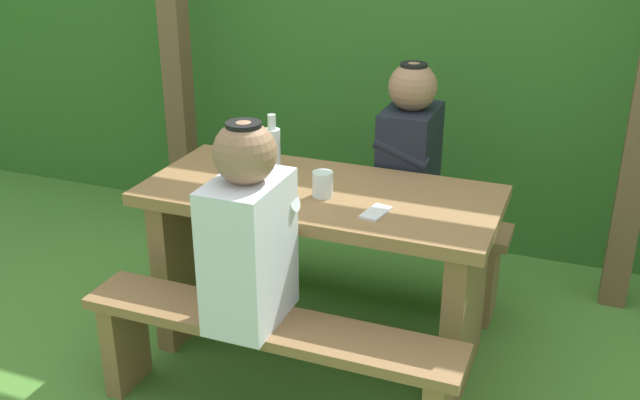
{
  "coord_description": "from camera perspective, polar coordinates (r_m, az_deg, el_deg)",
  "views": [
    {
      "loc": [
        0.97,
        -2.48,
        1.83
      ],
      "look_at": [
        0.0,
        0.0,
        0.69
      ],
      "focal_mm": 41.22,
      "sensor_mm": 36.0,
      "label": 1
    }
  ],
  "objects": [
    {
      "name": "ground_plane",
      "position": [
        3.24,
        -0.0,
        -11.33
      ],
      "size": [
        12.0,
        12.0,
        0.0
      ],
      "primitive_type": "plane",
      "color": "#4E8532"
    },
    {
      "name": "hedge_backdrop",
      "position": [
        4.36,
        8.31,
        12.71
      ],
      "size": [
        6.4,
        1.0,
        2.12
      ],
      "primitive_type": "cube",
      "color": "#326A24",
      "rests_on": "ground_plane"
    },
    {
      "name": "pergola_post_left",
      "position": [
        4.07,
        -11.09,
        10.48
      ],
      "size": [
        0.12,
        0.12,
        1.94
      ],
      "primitive_type": "cube",
      "color": "brown",
      "rests_on": "ground_plane"
    },
    {
      "name": "picnic_table",
      "position": [
        2.98,
        -0.0,
        -3.37
      ],
      "size": [
        1.4,
        0.64,
        0.74
      ],
      "color": "olive",
      "rests_on": "ground_plane"
    },
    {
      "name": "bench_near",
      "position": [
        2.68,
        -4.03,
        -11.53
      ],
      "size": [
        1.4,
        0.24,
        0.43
      ],
      "color": "olive",
      "rests_on": "ground_plane"
    },
    {
      "name": "bench_far",
      "position": [
        3.49,
        3.03,
        -2.67
      ],
      "size": [
        1.4,
        0.24,
        0.43
      ],
      "color": "olive",
      "rests_on": "ground_plane"
    },
    {
      "name": "person_white_shirt",
      "position": [
        2.47,
        -5.57,
        -2.5
      ],
      "size": [
        0.25,
        0.35,
        0.72
      ],
      "color": "silver",
      "rests_on": "bench_near"
    },
    {
      "name": "person_black_coat",
      "position": [
        3.26,
        6.96,
        3.87
      ],
      "size": [
        0.25,
        0.35,
        0.72
      ],
      "color": "black",
      "rests_on": "bench_far"
    },
    {
      "name": "drinking_glass",
      "position": [
        2.81,
        0.21,
        1.24
      ],
      "size": [
        0.08,
        0.08,
        0.1
      ],
      "primitive_type": "cylinder",
      "color": "silver",
      "rests_on": "picnic_table"
    },
    {
      "name": "bottle_left",
      "position": [
        3.05,
        -3.72,
        4.03
      ],
      "size": [
        0.07,
        0.07,
        0.25
      ],
      "color": "silver",
      "rests_on": "picnic_table"
    },
    {
      "name": "cell_phone",
      "position": [
        2.68,
        4.36,
        -0.96
      ],
      "size": [
        0.09,
        0.15,
        0.01
      ],
      "primitive_type": "cube",
      "rotation": [
        0.0,
        0.0,
        -0.17
      ],
      "color": "silver",
      "rests_on": "picnic_table"
    }
  ]
}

